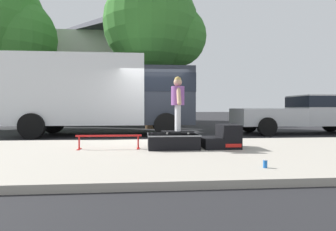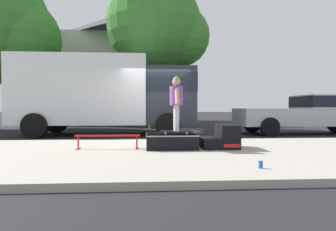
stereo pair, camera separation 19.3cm
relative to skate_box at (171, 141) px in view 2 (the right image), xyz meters
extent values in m
plane|color=black|center=(-0.26, 2.50, -0.30)|extent=(140.00, 140.00, 0.00)
cube|color=#A8A093|center=(-0.26, -0.50, -0.24)|extent=(50.00, 5.00, 0.12)
cube|color=black|center=(0.00, 0.00, -0.01)|extent=(1.17, 0.84, 0.34)
cube|color=gray|center=(0.00, 0.00, 0.14)|extent=(1.19, 0.86, 0.03)
cube|color=black|center=(0.92, 0.00, -0.06)|extent=(0.43, 0.79, 0.25)
cube|color=black|center=(1.35, 0.00, 0.10)|extent=(0.43, 0.79, 0.56)
cube|color=red|center=(1.35, -0.40, -0.08)|extent=(0.37, 0.01, 0.08)
cylinder|color=red|center=(-1.50, 0.02, 0.12)|extent=(1.52, 0.04, 0.04)
cylinder|color=red|center=(-2.18, 0.02, -0.03)|extent=(0.04, 0.04, 0.31)
cube|color=red|center=(-2.18, 0.02, -0.18)|extent=(0.06, 0.28, 0.01)
cylinder|color=red|center=(-0.82, 0.02, -0.03)|extent=(0.04, 0.04, 0.31)
cube|color=red|center=(-0.82, 0.02, -0.18)|extent=(0.06, 0.28, 0.01)
cube|color=black|center=(0.11, -0.02, 0.22)|extent=(0.80, 0.31, 0.02)
cylinder|color=silver|center=(0.37, 0.03, 0.18)|extent=(0.06, 0.04, 0.05)
cylinder|color=silver|center=(0.35, -0.14, 0.18)|extent=(0.06, 0.04, 0.05)
cylinder|color=silver|center=(-0.12, 0.11, 0.18)|extent=(0.06, 0.04, 0.05)
cylinder|color=silver|center=(-0.15, -0.07, 0.18)|extent=(0.06, 0.04, 0.05)
cylinder|color=silver|center=(0.11, 0.06, 0.53)|extent=(0.13, 0.13, 0.61)
cylinder|color=silver|center=(0.11, -0.10, 0.53)|extent=(0.13, 0.13, 0.61)
cylinder|color=#8C4C99|center=(0.11, -0.02, 1.06)|extent=(0.31, 0.31, 0.44)
cylinder|color=tan|center=(0.11, 0.18, 1.05)|extent=(0.10, 0.27, 0.42)
cylinder|color=tan|center=(0.11, -0.21, 1.05)|extent=(0.10, 0.27, 0.42)
sphere|color=tan|center=(0.11, -0.02, 1.38)|extent=(0.20, 0.20, 0.20)
sphere|color=tan|center=(0.11, -0.02, 1.43)|extent=(0.16, 0.16, 0.16)
cylinder|color=#1959B2|center=(1.23, -2.30, -0.12)|extent=(0.07, 0.07, 0.12)
cylinder|color=silver|center=(1.23, -2.30, -0.06)|extent=(0.06, 0.06, 0.00)
cube|color=white|center=(-3.16, 4.70, 1.45)|extent=(5.00, 2.35, 2.60)
cube|color=#282D38|center=(0.29, 4.70, 1.25)|extent=(1.90, 2.16, 2.20)
cube|color=black|center=(0.29, 4.70, 1.73)|extent=(1.92, 2.19, 0.70)
cylinder|color=black|center=(0.14, 5.87, 0.15)|extent=(0.90, 0.28, 0.90)
cylinder|color=black|center=(0.14, 3.52, 0.15)|extent=(0.90, 0.28, 0.90)
cylinder|color=black|center=(-4.55, 5.87, 0.15)|extent=(0.90, 0.28, 0.90)
cylinder|color=black|center=(-4.55, 3.52, 0.15)|extent=(0.90, 0.28, 0.90)
cube|color=#B2B5BA|center=(6.73, 4.66, 0.68)|extent=(2.00, 1.85, 1.25)
cube|color=black|center=(6.73, 4.66, 1.03)|extent=(2.02, 1.87, 0.45)
cube|color=#B2B5BA|center=(4.43, 4.66, 0.41)|extent=(2.60, 1.85, 0.70)
cylinder|color=black|center=(7.91, 5.59, 0.06)|extent=(0.72, 0.24, 0.72)
cylinder|color=black|center=(4.04, 5.59, 0.06)|extent=(0.72, 0.24, 0.72)
cylinder|color=black|center=(4.04, 3.74, 0.06)|extent=(0.72, 0.24, 0.72)
sphere|color=#387A2D|center=(-7.13, 8.22, 4.31)|extent=(4.09, 4.09, 4.09)
cylinder|color=brown|center=(-0.30, 8.12, 1.62)|extent=(0.56, 0.56, 3.86)
sphere|color=#387A2D|center=(-0.30, 8.12, 5.14)|extent=(4.88, 4.88, 4.88)
sphere|color=#387A2D|center=(1.04, 8.12, 4.53)|extent=(3.17, 3.17, 3.17)
cube|color=silver|center=(-2.62, 15.21, 2.70)|extent=(9.00, 7.50, 6.00)
cube|color=#B2ADA3|center=(-2.62, 11.21, 1.10)|extent=(9.00, 0.50, 2.80)
pyramid|color=#38383F|center=(-2.62, 15.21, 6.90)|extent=(9.54, 7.95, 2.40)
camera|label=1|loc=(-0.71, -6.58, 0.77)|focal=29.97mm
camera|label=2|loc=(-0.52, -6.60, 0.77)|focal=29.97mm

